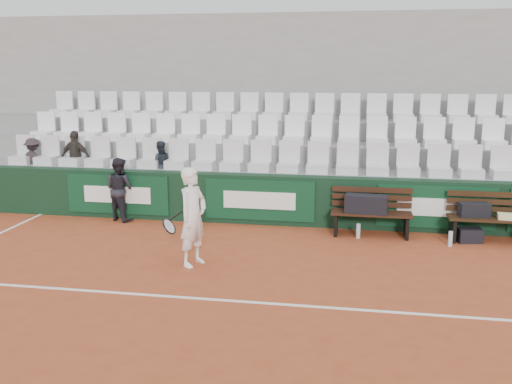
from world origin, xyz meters
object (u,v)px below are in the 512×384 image
sports_bag_ground (469,235)px  water_bottle_near (358,231)px  spectator_a (32,141)px  spectator_b (75,138)px  sports_bag_left (366,204)px  ball_kid (120,189)px  bench_right (490,230)px  water_bottle_far (450,239)px  sports_bag_right (474,210)px  spectator_c (160,144)px  bench_left (371,224)px  tennis_player (193,217)px

sports_bag_ground → water_bottle_near: 1.99m
spectator_a → spectator_b: size_ratio=0.85×
sports_bag_left → ball_kid: ball_kid is taller
sports_bag_ground → spectator_a: 9.38m
bench_right → water_bottle_far: 0.86m
sports_bag_right → spectator_c: size_ratio=0.52×
sports_bag_ground → water_bottle_near: water_bottle_near is taller
sports_bag_ground → bench_left: bearing=175.9°
bench_left → spectator_b: (-6.42, 1.01, 1.38)m
sports_bag_ground → tennis_player: tennis_player is taller
bench_left → water_bottle_near: size_ratio=5.40×
bench_right → sports_bag_ground: (-0.37, -0.10, -0.10)m
sports_bag_right → sports_bag_ground: (-0.08, -0.15, -0.44)m
spectator_b → sports_bag_ground: bearing=177.7°
bench_right → tennis_player: tennis_player is taller
water_bottle_near → spectator_a: 7.45m
tennis_player → spectator_b: bearing=138.5°
sports_bag_ground → sports_bag_left: bearing=177.3°
water_bottle_far → spectator_c: size_ratio=0.27×
sports_bag_right → spectator_b: (-8.25, 0.99, 1.03)m
sports_bag_left → tennis_player: tennis_player is taller
sports_bag_right → sports_bag_ground: 0.47m
spectator_c → sports_bag_left: bearing=144.1°
spectator_a → bench_left: bearing=-171.3°
sports_bag_right → bench_left: bearing=-179.4°
bench_left → sports_bag_left: sports_bag_left is taller
tennis_player → ball_kid: (-2.25, 2.39, -0.13)m
bench_left → sports_bag_right: 1.87m
sports_bag_ground → spectator_b: 8.39m
spectator_b → spectator_c: (1.95, 0.00, -0.09)m
bench_right → spectator_c: 6.80m
water_bottle_far → tennis_player: 4.60m
sports_bag_right → spectator_a: size_ratio=0.52×
sports_bag_right → spectator_a: bearing=173.9°
sports_bag_right → ball_kid: ball_kid is taller
ball_kid → spectator_a: 2.62m
bench_right → tennis_player: 5.43m
sports_bag_right → spectator_c: spectator_c is taller
bench_left → spectator_c: 4.76m
bench_left → sports_bag_ground: 1.76m
water_bottle_near → spectator_a: size_ratio=0.27×
ball_kid → spectator_c: size_ratio=1.29×
bench_right → tennis_player: (-4.97, -2.12, 0.57)m
ball_kid → bench_right: bearing=-157.6°
bench_left → tennis_player: bearing=-142.9°
sports_bag_left → spectator_b: 6.48m
sports_bag_left → ball_kid: size_ratio=0.59×
water_bottle_far → spectator_a: size_ratio=0.27×
sports_bag_ground → spectator_c: spectator_c is taller
water_bottle_far → tennis_player: (-4.22, -1.71, 0.66)m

